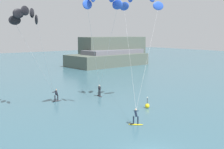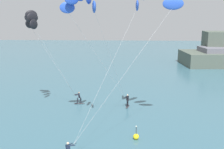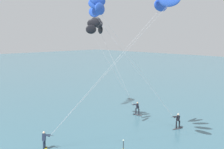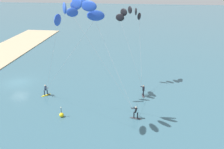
{
  "view_description": "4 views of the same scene",
  "coord_description": "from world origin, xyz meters",
  "px_view_note": "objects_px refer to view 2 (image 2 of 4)",
  "views": [
    {
      "loc": [
        -15.35,
        -15.14,
        9.19
      ],
      "look_at": [
        7.6,
        14.86,
        3.84
      ],
      "focal_mm": 47.56,
      "sensor_mm": 36.0,
      "label": 1
    },
    {
      "loc": [
        8.46,
        -12.37,
        11.33
      ],
      "look_at": [
        7.05,
        16.31,
        5.0
      ],
      "focal_mm": 41.42,
      "sensor_mm": 36.0,
      "label": 2
    },
    {
      "loc": [
        25.49,
        -6.2,
        10.03
      ],
      "look_at": [
        3.65,
        14.85,
        5.79
      ],
      "focal_mm": 46.38,
      "sensor_mm": 36.0,
      "label": 3
    },
    {
      "loc": [
        36.47,
        20.06,
        16.65
      ],
      "look_at": [
        5.76,
        16.24,
        4.46
      ],
      "focal_mm": 41.13,
      "sensor_mm": 36.0,
      "label": 4
    }
  ],
  "objects_px": {
    "kitesurfer_nearshore": "(83,8)",
    "kitesurfer_mid_water": "(152,2)",
    "marker_buoy": "(136,136)",
    "kitesurfer_far_out": "(34,24)"
  },
  "relations": [
    {
      "from": "kitesurfer_nearshore",
      "to": "kitesurfer_mid_water",
      "type": "bearing_deg",
      "value": 4.97
    },
    {
      "from": "kitesurfer_nearshore",
      "to": "marker_buoy",
      "type": "height_order",
      "value": "kitesurfer_nearshore"
    },
    {
      "from": "kitesurfer_mid_water",
      "to": "kitesurfer_far_out",
      "type": "relative_size",
      "value": 1.19
    },
    {
      "from": "kitesurfer_mid_water",
      "to": "marker_buoy",
      "type": "bearing_deg",
      "value": -115.47
    },
    {
      "from": "kitesurfer_mid_water",
      "to": "marker_buoy",
      "type": "height_order",
      "value": "kitesurfer_mid_water"
    },
    {
      "from": "kitesurfer_mid_water",
      "to": "kitesurfer_nearshore",
      "type": "bearing_deg",
      "value": -175.03
    },
    {
      "from": "marker_buoy",
      "to": "kitesurfer_nearshore",
      "type": "bearing_deg",
      "value": 156.46
    },
    {
      "from": "marker_buoy",
      "to": "kitesurfer_mid_water",
      "type": "bearing_deg",
      "value": 64.53
    },
    {
      "from": "kitesurfer_mid_water",
      "to": "marker_buoy",
      "type": "relative_size",
      "value": 10.54
    },
    {
      "from": "kitesurfer_far_out",
      "to": "marker_buoy",
      "type": "height_order",
      "value": "kitesurfer_far_out"
    }
  ]
}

